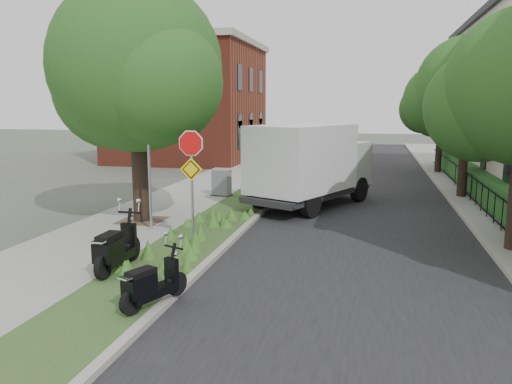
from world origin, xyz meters
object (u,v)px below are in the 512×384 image
sign_assembly (191,164)px  box_truck (310,162)px  scooter_near (114,253)px  scooter_far (148,288)px  utility_cabinet (222,183)px

sign_assembly → box_truck: 6.79m
scooter_near → scooter_far: (1.63, -1.70, -0.08)m
box_truck → utility_cabinet: size_ratio=5.84×
scooter_near → utility_cabinet: bearing=92.9°
sign_assembly → utility_cabinet: (-1.40, 7.26, -1.68)m
utility_cabinet → scooter_near: bearing=-87.1°
utility_cabinet → scooter_far: bearing=-79.6°
sign_assembly → utility_cabinet: bearing=100.9°
utility_cabinet → box_truck: bearing=-13.9°
scooter_near → scooter_far: scooter_near is taller
scooter_far → utility_cabinet: bearing=100.4°
sign_assembly → scooter_far: size_ratio=2.06×
scooter_near → scooter_far: size_ratio=1.26×
scooter_far → box_truck: box_truck is taller
scooter_far → box_truck: (1.69, 10.71, 1.26)m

